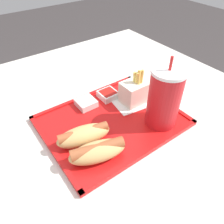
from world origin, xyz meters
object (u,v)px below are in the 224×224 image
Objects in this scene: soda_cup at (164,98)px; fries_carton at (133,91)px; hot_dog_near at (84,135)px; sauce_cup_mayo at (86,103)px; hot_dog_far at (98,151)px; sauce_cup_ketchup at (108,94)px.

soda_cup is 0.13m from fries_carton.
hot_dog_near is 2.64× the size of sauce_cup_mayo.
hot_dog_far is (0.21, 0.00, -0.06)m from soda_cup.
fries_carton is at bearing -164.69° from hot_dog_near.
soda_cup reaches higher than sauce_cup_mayo.
soda_cup is at bearing 125.76° from sauce_cup_mayo.
hot_dog_far reaches higher than sauce_cup_ketchup.
hot_dog_far is at bearing 67.25° from sauce_cup_mayo.
hot_dog_far is 0.21m from sauce_cup_mayo.
hot_dog_near reaches higher than sauce_cup_ketchup.
hot_dog_far is at bearing 49.08° from sauce_cup_ketchup.
soda_cup reaches higher than hot_dog_near.
soda_cup is at bearing 106.21° from sauce_cup_ketchup.
fries_carton reaches higher than sauce_cup_mayo.
hot_dog_far is 0.06m from hot_dog_near.
sauce_cup_ketchup is at bearing -73.79° from soda_cup.
hot_dog_near is 0.20m from sauce_cup_ketchup.
sauce_cup_mayo is (0.13, -0.07, -0.03)m from fries_carton.
hot_dog_far is 2.66× the size of sauce_cup_mayo.
fries_carton is 2.04× the size of sauce_cup_ketchup.
sauce_cup_mayo is at bearing -54.24° from soda_cup.
hot_dog_far is 0.25m from fries_carton.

